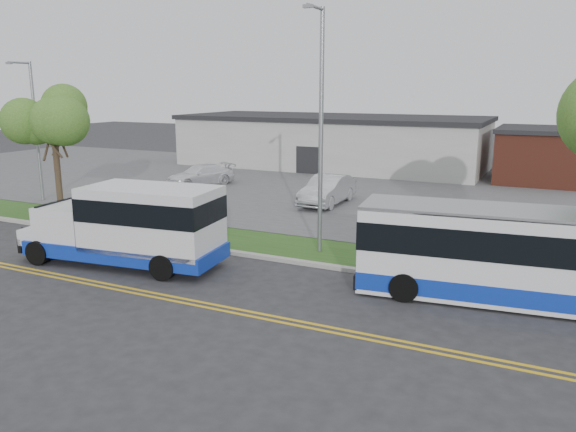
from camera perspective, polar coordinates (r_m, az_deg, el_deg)
The scene contains 18 objects.
ground at distance 22.12m, azimuth -6.84°, elevation -4.66°, with size 140.00×140.00×0.00m, color #28282B.
lane_line_north at distance 19.18m, azimuth -13.08°, elevation -7.69°, with size 70.00×0.12×0.01m, color gold.
lane_line_south at distance 18.96m, azimuth -13.65°, elevation -7.96°, with size 70.00×0.12×0.01m, color gold.
curb at distance 22.99m, azimuth -5.37°, elevation -3.75°, with size 80.00×0.30×0.15m, color #9E9B93.
verge at distance 24.49m, azimuth -3.20°, elevation -2.72°, with size 80.00×3.30×0.10m, color #234517.
parking_lot at distance 37.15m, azimuth 7.39°, elevation 2.58°, with size 80.00×25.00×0.10m, color #4C4C4F.
commercial_building at distance 48.21m, azimuth 4.47°, elevation 7.56°, with size 25.40×10.40×4.35m.
brick_wing at distance 43.97m, azimuth 24.50°, elevation 5.65°, with size 6.30×7.30×3.90m.
tree_west at distance 31.47m, azimuth -22.79°, elevation 9.16°, with size 4.40×4.40×6.91m.
streetlight_near at distance 22.17m, azimuth 3.31°, elevation 9.24°, with size 0.35×1.53×9.50m.
streetlight_far at distance 35.98m, azimuth -24.34°, elevation 8.33°, with size 0.35×1.53×8.00m.
shuttle_bus at distance 21.97m, azimuth -15.37°, elevation -0.71°, with size 8.26×3.50×3.08m.
transit_bus at distance 19.02m, azimuth 23.64°, elevation -3.88°, with size 10.94×3.64×2.98m.
pedestrian at distance 25.71m, azimuth -12.45°, elevation -0.15°, with size 0.63×0.41×1.73m, color black.
parked_car_a at distance 32.20m, azimuth 4.02°, elevation 2.65°, with size 1.75×5.02×1.65m, color #B3B7BB.
parked_car_b at distance 38.89m, azimuth -8.90°, elevation 4.11°, with size 1.96×4.82×1.40m, color white.
grocery_bag_left at distance 25.87m, azimuth -13.23°, elevation -1.72°, with size 0.32×0.32×0.32m, color white.
grocery_bag_right at distance 25.89m, azimuth -11.51°, elevation -1.63°, with size 0.32×0.32×0.32m, color white.
Camera 1 is at (11.48, -17.71, 6.64)m, focal length 35.00 mm.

